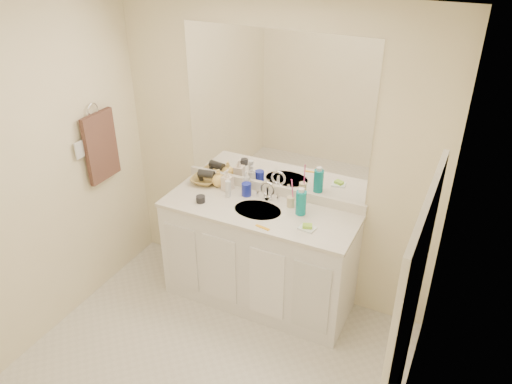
% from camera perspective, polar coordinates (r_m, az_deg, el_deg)
% --- Properties ---
extents(ceiling, '(2.60, 2.60, 0.02)m').
position_cam_1_polar(ceiling, '(2.40, -10.77, 18.18)').
color(ceiling, white).
rests_on(ceiling, wall_back).
extents(wall_back, '(2.60, 0.02, 2.40)m').
position_cam_1_polar(wall_back, '(3.86, 2.11, 4.06)').
color(wall_back, '#F8EBC2').
rests_on(wall_back, floor).
extents(wall_left, '(0.02, 2.60, 2.40)m').
position_cam_1_polar(wall_left, '(3.69, -25.63, -0.31)').
color(wall_left, '#F8EBC2').
rests_on(wall_left, floor).
extents(wall_right, '(0.02, 2.60, 2.40)m').
position_cam_1_polar(wall_right, '(2.51, 17.66, -13.22)').
color(wall_right, '#F8EBC2').
rests_on(wall_right, floor).
extents(vanity_cabinet, '(1.50, 0.55, 0.85)m').
position_cam_1_polar(vanity_cabinet, '(4.05, 0.31, -7.43)').
color(vanity_cabinet, white).
rests_on(vanity_cabinet, floor).
extents(countertop, '(1.52, 0.57, 0.03)m').
position_cam_1_polar(countertop, '(3.80, 0.33, -2.10)').
color(countertop, silver).
rests_on(countertop, vanity_cabinet).
extents(backsplash, '(1.52, 0.03, 0.08)m').
position_cam_1_polar(backsplash, '(3.98, 1.95, 0.33)').
color(backsplash, silver).
rests_on(backsplash, countertop).
extents(sink_basin, '(0.37, 0.37, 0.02)m').
position_cam_1_polar(sink_basin, '(3.78, 0.20, -2.21)').
color(sink_basin, beige).
rests_on(sink_basin, countertop).
extents(faucet, '(0.02, 0.02, 0.11)m').
position_cam_1_polar(faucet, '(3.89, 1.35, -0.12)').
color(faucet, silver).
rests_on(faucet, countertop).
extents(mirror, '(1.48, 0.01, 1.20)m').
position_cam_1_polar(mirror, '(3.72, 2.18, 9.06)').
color(mirror, white).
rests_on(mirror, wall_back).
extents(blue_mug, '(0.10, 0.10, 0.11)m').
position_cam_1_polar(blue_mug, '(3.95, -1.09, 0.30)').
color(blue_mug, '#1724A4').
rests_on(blue_mug, countertop).
extents(tan_cup, '(0.07, 0.07, 0.08)m').
position_cam_1_polar(tan_cup, '(3.81, 3.98, -1.12)').
color(tan_cup, beige).
rests_on(tan_cup, countertop).
extents(toothbrush, '(0.02, 0.04, 0.18)m').
position_cam_1_polar(toothbrush, '(3.75, 4.18, 0.29)').
color(toothbrush, '#FF439B').
rests_on(toothbrush, tan_cup).
extents(mouthwash_bottle, '(0.10, 0.10, 0.19)m').
position_cam_1_polar(mouthwash_bottle, '(3.70, 5.16, -1.24)').
color(mouthwash_bottle, '#0B898D').
rests_on(mouthwash_bottle, countertop).
extents(soap_dish, '(0.13, 0.11, 0.01)m').
position_cam_1_polar(soap_dish, '(3.57, 5.88, -4.13)').
color(soap_dish, white).
rests_on(soap_dish, countertop).
extents(green_soap, '(0.08, 0.07, 0.02)m').
position_cam_1_polar(green_soap, '(3.56, 5.89, -3.89)').
color(green_soap, '#8FD032').
rests_on(green_soap, soap_dish).
extents(orange_comb, '(0.12, 0.04, 0.00)m').
position_cam_1_polar(orange_comb, '(3.57, 0.76, -4.07)').
color(orange_comb, orange).
rests_on(orange_comb, countertop).
extents(dark_jar, '(0.08, 0.08, 0.05)m').
position_cam_1_polar(dark_jar, '(3.89, -6.35, -0.81)').
color(dark_jar, black).
rests_on(dark_jar, countertop).
extents(extra_white_bottle, '(0.04, 0.04, 0.14)m').
position_cam_1_polar(extra_white_bottle, '(3.92, -3.20, 0.37)').
color(extra_white_bottle, silver).
rests_on(extra_white_bottle, countertop).
extents(soap_bottle_white, '(0.07, 0.07, 0.18)m').
position_cam_1_polar(soap_bottle_white, '(4.00, -1.13, 1.27)').
color(soap_bottle_white, silver).
rests_on(soap_bottle_white, countertop).
extents(soap_bottle_cream, '(0.09, 0.09, 0.18)m').
position_cam_1_polar(soap_bottle_cream, '(4.02, -3.29, 1.39)').
color(soap_bottle_cream, beige).
rests_on(soap_bottle_cream, countertop).
extents(soap_bottle_yellow, '(0.15, 0.15, 0.15)m').
position_cam_1_polar(soap_bottle_yellow, '(4.09, -4.30, 1.62)').
color(soap_bottle_yellow, '#F6C75F').
rests_on(soap_bottle_yellow, countertop).
extents(wicker_basket, '(0.24, 0.24, 0.05)m').
position_cam_1_polar(wicker_basket, '(4.16, -5.90, 1.36)').
color(wicker_basket, olive).
rests_on(wicker_basket, countertop).
extents(hair_dryer, '(0.14, 0.09, 0.07)m').
position_cam_1_polar(hair_dryer, '(4.12, -5.70, 2.08)').
color(hair_dryer, black).
rests_on(hair_dryer, wicker_basket).
extents(towel_ring, '(0.01, 0.11, 0.11)m').
position_cam_1_polar(towel_ring, '(4.00, -18.15, 8.92)').
color(towel_ring, silver).
rests_on(towel_ring, wall_left).
extents(hand_towel, '(0.04, 0.32, 0.55)m').
position_cam_1_polar(hand_towel, '(4.09, -17.30, 4.96)').
color(hand_towel, '#34201B').
rests_on(hand_towel, towel_ring).
extents(switch_plate, '(0.01, 0.08, 0.13)m').
position_cam_1_polar(switch_plate, '(3.96, -19.54, 4.55)').
color(switch_plate, silver).
rests_on(switch_plate, wall_left).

